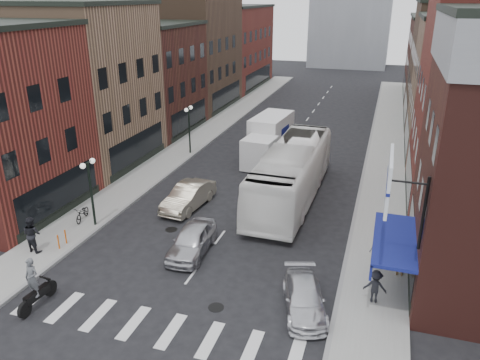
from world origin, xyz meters
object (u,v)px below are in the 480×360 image
(ped_right_b, at_px, (401,261))
(billboard_sign, at_px, (391,182))
(bike_rack, at_px, (62,239))
(curb_car, at_px, (304,298))
(ped_right_a, at_px, (375,286))
(box_truck, at_px, (268,139))
(sedan_left_near, at_px, (192,240))
(parked_bicycle, at_px, (82,213))
(ped_left_solo, at_px, (32,234))
(sedan_left_far, at_px, (188,196))
(streetlamp_near, at_px, (90,181))
(ped_right_c, at_px, (378,247))
(streetlamp_far, at_px, (189,121))
(transit_bus, at_px, (292,173))
(motorcycle_rider, at_px, (34,285))

(ped_right_b, bearing_deg, billboard_sign, 79.88)
(bike_rack, height_order, curb_car, curb_car)
(bike_rack, xyz_separation_m, ped_right_a, (16.11, 0.04, 0.37))
(box_truck, bearing_deg, curb_car, -65.55)
(sedan_left_near, bearing_deg, bike_rack, -169.14)
(billboard_sign, bearing_deg, parked_bicycle, 167.37)
(bike_rack, distance_m, ped_left_solo, 1.51)
(sedan_left_far, bearing_deg, billboard_sign, -26.56)
(streetlamp_near, distance_m, ped_right_c, 16.02)
(sedan_left_far, height_order, ped_right_a, ped_right_a)
(bike_rack, bearing_deg, ped_right_b, 8.45)
(streetlamp_far, distance_m, transit_bus, 12.03)
(sedan_left_near, bearing_deg, streetlamp_near, 168.11)
(transit_bus, bearing_deg, sedan_left_far, -149.54)
(sedan_left_far, bearing_deg, ped_left_solo, -118.99)
(billboard_sign, distance_m, ped_right_b, 6.28)
(ped_right_a, bearing_deg, ped_right_c, -88.69)
(bike_rack, distance_m, ped_right_c, 16.47)
(box_truck, distance_m, transit_bus, 8.21)
(sedan_left_far, height_order, ped_right_c, ped_right_c)
(transit_bus, xyz_separation_m, sedan_left_far, (-5.92, -3.37, -1.07))
(box_truck, height_order, ped_left_solo, box_truck)
(billboard_sign, relative_size, curb_car, 0.90)
(billboard_sign, bearing_deg, ped_left_solo, -179.76)
(ped_right_b, relative_size, ped_right_c, 0.96)
(ped_right_a, distance_m, ped_right_b, 2.74)
(ped_left_solo, bearing_deg, transit_bus, -127.75)
(streetlamp_near, distance_m, ped_left_solo, 4.20)
(ped_left_solo, xyz_separation_m, ped_right_b, (18.29, 3.43, -0.20))
(bike_rack, bearing_deg, ped_right_c, 12.43)
(streetlamp_far, height_order, motorcycle_rider, streetlamp_far)
(ped_right_b, bearing_deg, streetlamp_far, -33.07)
(bike_rack, xyz_separation_m, ped_right_c, (16.08, 3.54, 0.40))
(streetlamp_near, relative_size, ped_right_a, 2.67)
(box_truck, bearing_deg, streetlamp_far, -166.54)
(streetlamp_far, relative_size, sedan_left_far, 0.88)
(box_truck, xyz_separation_m, parked_bicycle, (-7.60, -14.60, -1.10))
(sedan_left_near, distance_m, sedan_left_far, 5.67)
(parked_bicycle, relative_size, ped_right_a, 1.09)
(box_truck, relative_size, ped_right_c, 5.00)
(sedan_left_near, relative_size, ped_right_b, 2.78)
(streetlamp_far, height_order, ped_right_a, streetlamp_far)
(motorcycle_rider, relative_size, curb_car, 0.58)
(sedan_left_far, distance_m, ped_right_b, 13.54)
(billboard_sign, bearing_deg, streetlamp_far, 132.41)
(box_truck, relative_size, ped_right_a, 5.22)
(box_truck, distance_m, curb_car, 20.04)
(sedan_left_near, distance_m, parked_bicycle, 7.73)
(transit_bus, height_order, ped_right_b, transit_bus)
(parked_bicycle, height_order, ped_left_solo, ped_left_solo)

